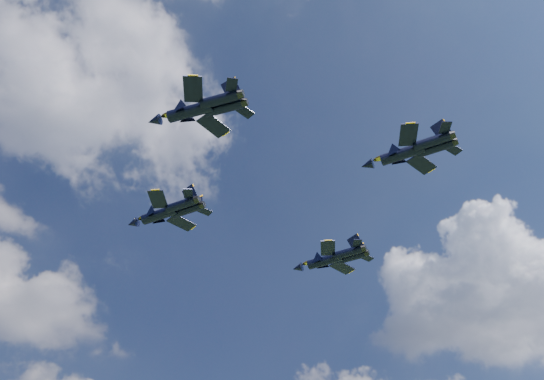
{
  "coord_description": "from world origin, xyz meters",
  "views": [
    {
      "loc": [
        -37.66,
        -64.66,
        3.23
      ],
      "look_at": [
        -5.29,
        -1.21,
        63.92
      ],
      "focal_mm": 40.0,
      "sensor_mm": 36.0,
      "label": 1
    }
  ],
  "objects_px": {
    "jet_right": "(323,261)",
    "jet_slot": "(399,155)",
    "jet_lead": "(158,215)",
    "jet_left": "(187,112)"
  },
  "relations": [
    {
      "from": "jet_right",
      "to": "jet_slot",
      "type": "bearing_deg",
      "value": -136.07
    },
    {
      "from": "jet_slot",
      "to": "jet_lead",
      "type": "bearing_deg",
      "value": 92.5
    },
    {
      "from": "jet_lead",
      "to": "jet_left",
      "type": "bearing_deg",
      "value": -136.34
    },
    {
      "from": "jet_right",
      "to": "jet_left",
      "type": "bearing_deg",
      "value": 177.79
    },
    {
      "from": "jet_left",
      "to": "jet_right",
      "type": "relative_size",
      "value": 0.91
    },
    {
      "from": "jet_right",
      "to": "jet_slot",
      "type": "distance_m",
      "value": 29.99
    },
    {
      "from": "jet_lead",
      "to": "jet_left",
      "type": "relative_size",
      "value": 1.11
    },
    {
      "from": "jet_left",
      "to": "jet_slot",
      "type": "relative_size",
      "value": 0.94
    },
    {
      "from": "jet_left",
      "to": "jet_lead",
      "type": "bearing_deg",
      "value": 36.13
    },
    {
      "from": "jet_left",
      "to": "jet_slot",
      "type": "distance_m",
      "value": 30.39
    }
  ]
}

